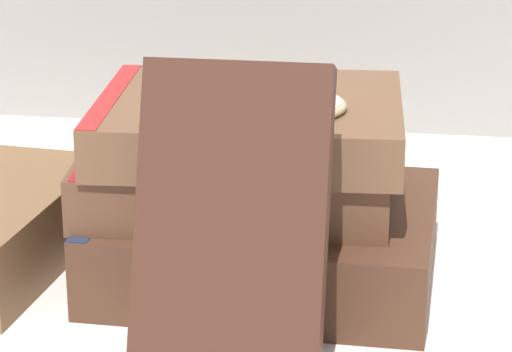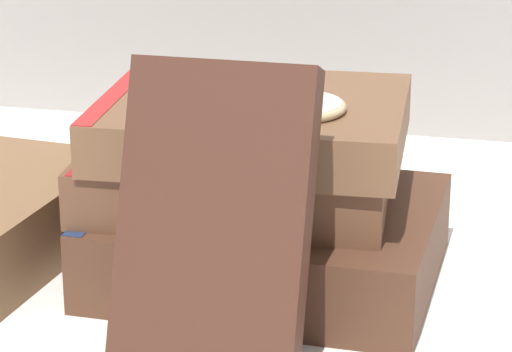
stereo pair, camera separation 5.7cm
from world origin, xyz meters
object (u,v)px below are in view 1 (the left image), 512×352
at_px(book_flat_top, 241,123).
at_px(pocket_watch, 299,105).
at_px(book_flat_middle, 233,169).
at_px(book_leaning_front, 232,238).
at_px(reading_glasses, 166,185).
at_px(book_flat_bottom, 258,239).

height_order(book_flat_top, pocket_watch, pocket_watch).
distance_m(book_flat_middle, book_leaning_front, 0.14).
bearing_deg(reading_glasses, book_flat_middle, -57.00).
bearing_deg(pocket_watch, reading_glasses, 125.50).
bearing_deg(book_flat_top, book_flat_middle, 124.37).
bearing_deg(book_flat_bottom, book_flat_middle, 147.22).
height_order(book_flat_top, reading_glasses, book_flat_top).
bearing_deg(reading_glasses, book_leaning_front, -66.10).
distance_m(book_flat_bottom, book_leaning_front, 0.13).
bearing_deg(book_flat_bottom, book_flat_top, 162.23).
bearing_deg(book_flat_middle, book_flat_top, -56.50).
bearing_deg(pocket_watch, book_flat_top, 151.91).
height_order(book_flat_bottom, reading_glasses, book_flat_bottom).
bearing_deg(book_flat_top, reading_glasses, 115.46).
height_order(book_flat_bottom, book_flat_middle, book_flat_middle).
height_order(book_flat_bottom, book_leaning_front, book_leaning_front).
height_order(pocket_watch, reading_glasses, pocket_watch).
bearing_deg(book_flat_top, pocket_watch, -31.67).
relative_size(book_leaning_front, reading_glasses, 1.65).
bearing_deg(book_flat_bottom, book_leaning_front, -86.24).
bearing_deg(pocket_watch, book_flat_bottom, 148.55).
xyz_separation_m(book_flat_bottom, book_flat_middle, (-0.02, 0.01, 0.04)).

